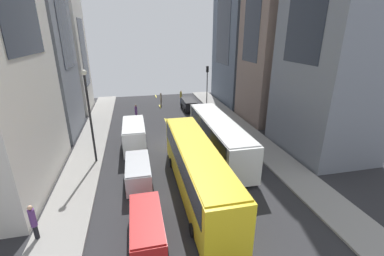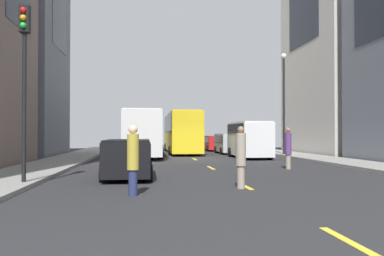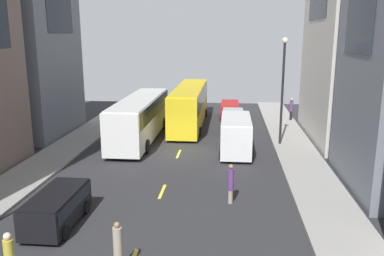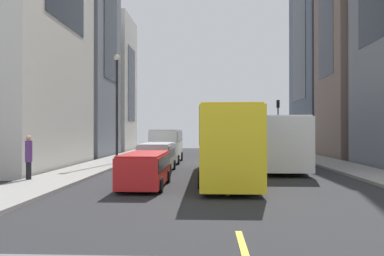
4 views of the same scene
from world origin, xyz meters
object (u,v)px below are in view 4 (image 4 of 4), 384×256
Objects in this scene: pedestrian_crossing_mid at (29,156)px; pedestrian_walking_far at (217,142)px; pedestrian_crossing_near at (180,144)px; car_red_1 at (145,167)px; city_bus_white at (271,138)px; streetcar_yellow at (225,138)px; car_silver_0 at (157,155)px; car_black_2 at (251,145)px; delivery_van_white at (167,143)px; pedestrian_waiting_curb at (244,142)px; traffic_light_near_corner at (278,115)px.

pedestrian_walking_far is (-9.74, -26.54, -0.25)m from pedestrian_crossing_mid.
car_red_1 is at bearing 1.86° from pedestrian_crossing_near.
city_bus_white is 6.50m from streetcar_yellow.
car_silver_0 reaches higher than car_black_2.
car_black_2 is 26.77m from pedestrian_crossing_mid.
car_black_2 is (-7.99, -11.95, -0.62)m from delivery_van_white.
streetcar_yellow is at bearing -74.08° from pedestrian_waiting_curb.
delivery_van_white is 8.87m from pedestrian_crossing_near.
delivery_van_white is 1.25× the size of car_silver_0.
city_bus_white reaches higher than car_silver_0.
pedestrian_crossing_near is 0.35× the size of traffic_light_near_corner.
pedestrian_waiting_curb is 0.97× the size of pedestrian_crossing_near.
city_bus_white is 8.19m from car_silver_0.
pedestrian_crossing_mid reaches higher than car_silver_0.
car_silver_0 is at bearing 61.45° from traffic_light_near_corner.
pedestrian_walking_far is at bearing -79.92° from city_bus_white.
car_black_2 is at bearing 31.96° from traffic_light_near_corner.
streetcar_yellow is at bearing 141.18° from pedestrian_crossing_mid.
car_red_1 is 27.99m from pedestrian_walking_far.
pedestrian_crossing_near is (-0.35, -8.85, -0.42)m from delivery_van_white.
car_silver_0 is at bearing -28.43° from streetcar_yellow.
pedestrian_walking_far is at bearing -100.69° from car_silver_0.
streetcar_yellow reaches higher than car_black_2.
pedestrian_crossing_mid is 30.42m from traffic_light_near_corner.
streetcar_yellow is at bearing 13.87° from pedestrian_crossing_near.
streetcar_yellow is at bearing 151.57° from car_silver_0.
pedestrian_crossing_near is at bearing -159.86° from pedestrian_crossing_mid.
city_bus_white is at bearing 77.65° from traffic_light_near_corner.
streetcar_yellow is 24.01m from pedestrian_walking_far.
car_red_1 is (7.11, 9.28, -1.11)m from city_bus_white.
pedestrian_waiting_curb is at bearing -85.55° from car_black_2.
car_silver_0 is at bearing 66.97° from car_black_2.
city_bus_white is at bearing -166.57° from pedestrian_walking_far.
traffic_light_near_corner is (-7.03, 1.33, 3.18)m from pedestrian_walking_far.
city_bus_white is 6.18× the size of pedestrian_walking_far.
traffic_light_near_corner is at bearing -128.89° from delivery_van_white.
pedestrian_waiting_curb is at bearing -97.91° from streetcar_yellow.
city_bus_white is 18.76m from pedestrian_walking_far.
pedestrian_crossing_mid reaches higher than car_black_2.
pedestrian_crossing_mid is 28.27m from pedestrian_walking_far.
car_red_1 is 2.29× the size of pedestrian_walking_far.
streetcar_yellow is 3.25× the size of car_black_2.
car_red_1 is at bearing 175.48° from pedestrian_walking_far.
car_silver_0 is 7.34m from pedestrian_crossing_mid.
car_red_1 is at bearing 92.08° from delivery_van_white.
traffic_light_near_corner reaches higher than pedestrian_crossing_mid.
city_bus_white is 15.10m from car_black_2.
car_black_2 is 2.04× the size of pedestrian_waiting_curb.
city_bus_white is at bearing -66.40° from pedestrian_waiting_curb.
pedestrian_waiting_curb is 3.53m from pedestrian_walking_far.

